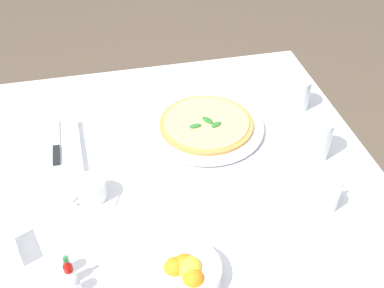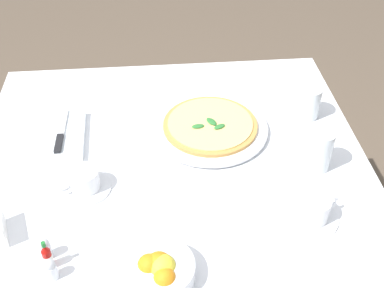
% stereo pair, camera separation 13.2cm
% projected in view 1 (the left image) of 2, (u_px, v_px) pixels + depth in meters
% --- Properties ---
extents(dining_table, '(1.08, 1.08, 0.75)m').
position_uv_depth(dining_table, '(177.00, 205.00, 1.36)').
color(dining_table, white).
rests_on(dining_table, ground_plane).
extents(pizza_plate, '(0.34, 0.34, 0.02)m').
position_uv_depth(pizza_plate, '(206.00, 127.00, 1.40)').
color(pizza_plate, white).
rests_on(pizza_plate, dining_table).
extents(pizza, '(0.28, 0.28, 0.02)m').
position_uv_depth(pizza, '(206.00, 123.00, 1.39)').
color(pizza, '#C68E47').
rests_on(pizza, pizza_plate).
extents(coffee_cup_right_edge, '(0.13, 0.13, 0.07)m').
position_uv_depth(coffee_cup_right_edge, '(323.00, 198.00, 1.16)').
color(coffee_cup_right_edge, white).
rests_on(coffee_cup_right_edge, dining_table).
extents(coffee_cup_center_back, '(0.13, 0.13, 0.06)m').
position_uv_depth(coffee_cup_center_back, '(91.00, 191.00, 1.18)').
color(coffee_cup_center_back, white).
rests_on(coffee_cup_center_back, dining_table).
extents(water_glass_far_left, '(0.07, 0.07, 0.12)m').
position_uv_depth(water_glass_far_left, '(318.00, 141.00, 1.28)').
color(water_glass_far_left, white).
rests_on(water_glass_far_left, dining_table).
extents(water_glass_left_edge, '(0.07, 0.07, 0.10)m').
position_uv_depth(water_glass_left_edge, '(297.00, 95.00, 1.46)').
color(water_glass_left_edge, white).
rests_on(water_glass_left_edge, dining_table).
extents(napkin_folded, '(0.22, 0.14, 0.02)m').
position_uv_depth(napkin_folded, '(57.00, 148.00, 1.33)').
color(napkin_folded, white).
rests_on(napkin_folded, dining_table).
extents(dinner_knife, '(0.20, 0.02, 0.01)m').
position_uv_depth(dinner_knife, '(56.00, 144.00, 1.32)').
color(dinner_knife, silver).
rests_on(dinner_knife, napkin_folded).
extents(citrus_bowl, '(0.15, 0.15, 0.07)m').
position_uv_depth(citrus_bowl, '(186.00, 272.00, 1.00)').
color(citrus_bowl, white).
rests_on(citrus_bowl, dining_table).
extents(hot_sauce_bottle, '(0.02, 0.02, 0.08)m').
position_uv_depth(hot_sauce_bottle, '(69.00, 272.00, 0.99)').
color(hot_sauce_bottle, '#B7140F').
rests_on(hot_sauce_bottle, dining_table).
extents(salt_shaker, '(0.03, 0.03, 0.06)m').
position_uv_depth(salt_shaker, '(65.00, 264.00, 1.02)').
color(salt_shaker, white).
rests_on(salt_shaker, dining_table).
extents(pepper_shaker, '(0.03, 0.03, 0.06)m').
position_uv_depth(pepper_shaker, '(75.00, 285.00, 0.98)').
color(pepper_shaker, white).
rests_on(pepper_shaker, dining_table).
extents(menu_card, '(0.09, 0.03, 0.06)m').
position_uv_depth(menu_card, '(15.00, 244.00, 1.05)').
color(menu_card, white).
rests_on(menu_card, dining_table).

